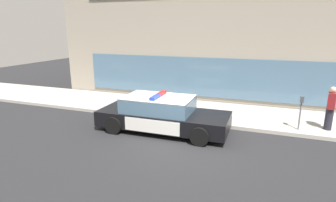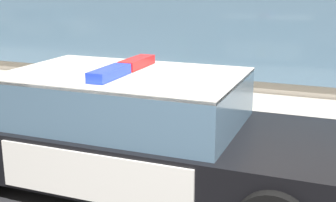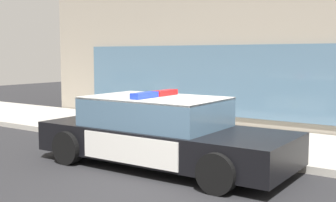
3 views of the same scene
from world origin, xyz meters
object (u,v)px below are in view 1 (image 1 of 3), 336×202
fire_hydrant (131,103)px  pedestrian_on_sidewalk (330,108)px  police_cruiser (162,114)px  parking_meter (301,107)px

fire_hydrant → pedestrian_on_sidewalk: size_ratio=0.42×
police_cruiser → parking_meter: police_cruiser is taller
police_cruiser → parking_meter: 5.37m
parking_meter → fire_hydrant: bearing=179.4°
pedestrian_on_sidewalk → parking_meter: size_ratio=1.28×
police_cruiser → fire_hydrant: (-2.23, 1.62, -0.18)m
pedestrian_on_sidewalk → parking_meter: (-1.07, -0.40, 0.07)m
police_cruiser → pedestrian_on_sidewalk: (6.19, 1.95, 0.33)m
police_cruiser → pedestrian_on_sidewalk: pedestrian_on_sidewalk is taller
parking_meter → pedestrian_on_sidewalk: bearing=20.5°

